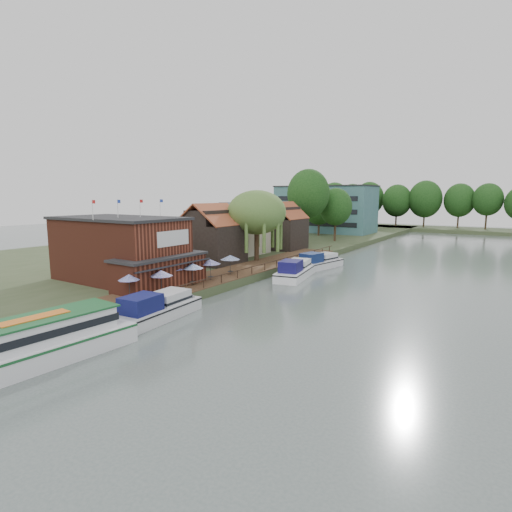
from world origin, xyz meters
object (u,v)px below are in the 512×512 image
Objects in this scene: umbrella_3 at (193,274)px; swan at (101,344)px; cruiser_2 at (319,260)px; tour_boat at (25,343)px; umbrella_4 at (211,270)px; umbrella_1 at (161,282)px; umbrella_0 at (129,287)px; willow at (257,226)px; pub at (131,250)px; hotel_block at (325,209)px; cottage_b at (236,228)px; umbrella_2 at (175,275)px; cottage_c at (283,226)px; cruiser_1 at (295,268)px; umbrella_5 at (230,265)px; cottage_a at (211,234)px; cruiser_0 at (157,305)px.

swan is at bearing -72.44° from umbrella_3.
tour_boat reaches higher than cruiser_2.
umbrella_1 is at bearing -87.32° from umbrella_4.
umbrella_0 is 10.87m from umbrella_4.
umbrella_0 is at bearing -84.07° from willow.
pub is 71.49m from hotel_block.
cottage_b is at bearing 146.31° from willow.
swan is at bearing -79.37° from cruiser_2.
umbrella_2 is at bearing 113.91° from swan.
cottage_c is at bearing 102.36° from umbrella_3.
cottage_c reaches higher than cruiser_1.
willow is 10.32m from cruiser_1.
umbrella_0 is 3.17m from umbrella_1.
umbrella_5 is at bearing 102.73° from swan.
cottage_a is 3.62× the size of umbrella_2.
umbrella_4 and umbrella_5 have the same top height.
umbrella_4 is 3.81m from umbrella_5.
umbrella_1 is 0.23× the size of cruiser_0.
umbrella_2 is 7.95m from cruiser_0.
cruiser_1 is (19.85, -54.56, -5.86)m from hotel_block.
cruiser_0 is 11.39m from tour_boat.
cottage_a is at bearing 113.14° from tour_boat.
umbrella_0 is at bearing -81.15° from cottage_c.
willow is at bearing -33.69° from cottage_b.
umbrella_1 is at bearing -78.89° from cottage_c.
umbrella_0 is 1.00× the size of umbrella_1.
cruiser_2 is at bearing 79.89° from umbrella_0.
umbrella_1 is 5.40× the size of swan.
pub is 12.07m from cruiser_0.
umbrella_3 reaches higher than cruiser_0.
umbrella_0 is 1.00× the size of umbrella_3.
swan is (8.10, -32.43, -5.99)m from willow.
cottage_b is 0.91× the size of cruiser_1.
cottage_b is at bearing 109.09° from cruiser_0.
umbrella_2 and umbrella_3 have the same top height.
hotel_block is 77.84m from umbrella_0.
cruiser_0 is (3.14, -7.98, -1.03)m from umbrella_3.
hotel_block is 10.69× the size of umbrella_2.
umbrella_2 is at bearing -93.21° from cruiser_2.
willow reaches higher than cottage_a.
cruiser_0 is at bearing 102.68° from swan.
swan is at bearing -66.09° from umbrella_2.
cottage_a is 16.28m from cruiser_2.
cruiser_0 is at bearing -73.46° from umbrella_4.
umbrella_0 is at bearing -79.52° from hotel_block.
willow is 18.46m from umbrella_3.
umbrella_5 is (10.70, -15.73, -2.96)m from cottage_b.
swan is at bearing -75.97° from cottage_c.
cruiser_1 is (4.90, 14.14, -1.00)m from umbrella_3.
umbrella_2 and umbrella_5 have the same top height.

